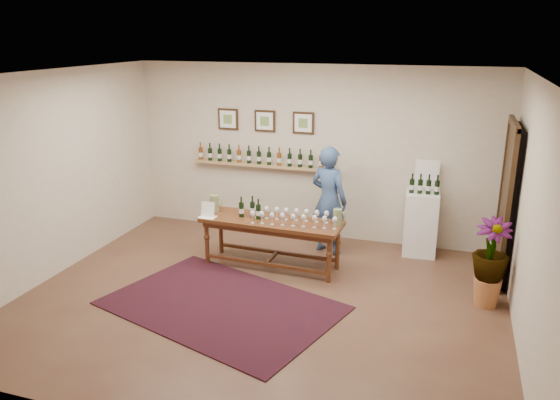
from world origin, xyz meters
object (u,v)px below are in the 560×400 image
(display_pedestal, at_px, (421,223))
(person, at_px, (329,200))
(potted_plant, at_px, (490,263))
(tasting_table, at_px, (271,227))

(display_pedestal, height_order, person, person)
(display_pedestal, xyz_separation_m, person, (-1.35, -0.36, 0.35))
(potted_plant, height_order, person, person)
(tasting_table, relative_size, display_pedestal, 2.10)
(tasting_table, xyz_separation_m, display_pedestal, (2.00, 1.17, -0.12))
(tasting_table, bearing_deg, potted_plant, -3.50)
(potted_plant, distance_m, person, 2.54)
(tasting_table, distance_m, potted_plant, 2.94)
(tasting_table, distance_m, display_pedestal, 2.32)
(tasting_table, height_order, potted_plant, potted_plant)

